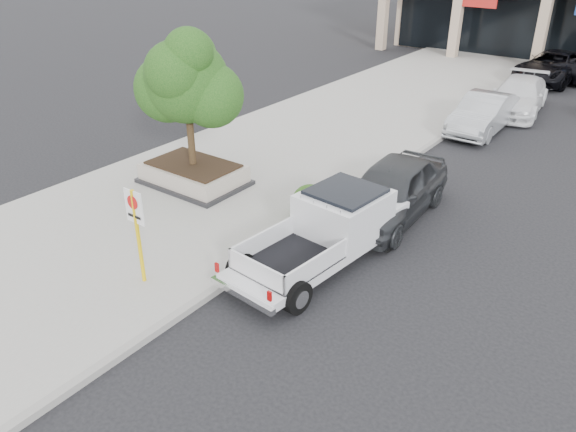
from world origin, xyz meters
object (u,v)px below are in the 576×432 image
object	(u,v)px
curb_car_a	(391,190)
curb_car_b	(483,114)
planter_tree	(193,81)
no_parking_sign	(136,224)
pickup_truck	(319,234)
curb_car_d	(553,67)
curb_car_c	(518,96)
planter	(194,174)

from	to	relation	value
curb_car_a	curb_car_b	bearing A→B (deg)	90.40
planter_tree	curb_car_a	distance (m)	6.57
planter_tree	no_parking_sign	world-z (taller)	planter_tree
pickup_truck	curb_car_a	distance (m)	3.36
curb_car_b	pickup_truck	bearing A→B (deg)	-89.29
planter_tree	curb_car_d	world-z (taller)	planter_tree
curb_car_c	curb_car_d	bearing A→B (deg)	84.57
planter	curb_car_b	distance (m)	12.10
curb_car_b	curb_car_d	world-z (taller)	curb_car_d
curb_car_d	curb_car_b	bearing A→B (deg)	-83.18
no_parking_sign	curb_car_a	distance (m)	7.20
no_parking_sign	pickup_truck	distance (m)	4.26
curb_car_d	curb_car_c	bearing A→B (deg)	-80.68
planter	curb_car_b	bearing A→B (deg)	63.52
curb_car_d	planter_tree	bearing A→B (deg)	-96.87
pickup_truck	curb_car_d	bearing A→B (deg)	95.84
curb_car_b	curb_car_d	size ratio (longest dim) A/B	0.80
pickup_truck	curb_car_b	xyz separation A→B (m)	(-0.32, 12.27, -0.10)
pickup_truck	curb_car_a	xyz separation A→B (m)	(0.20, 3.35, -0.02)
planter	curb_car_c	distance (m)	15.47
pickup_truck	planter	bearing A→B (deg)	171.26
planter	planter_tree	xyz separation A→B (m)	(0.13, 0.15, 2.94)
planter	planter_tree	world-z (taller)	planter_tree
planter	no_parking_sign	distance (m)	5.64
pickup_truck	curb_car_c	world-z (taller)	pickup_truck
planter_tree	curb_car_c	size ratio (longest dim) A/B	0.78
planter_tree	no_parking_sign	size ratio (longest dim) A/B	1.74
planter	no_parking_sign	xyz separation A→B (m)	(3.00, -4.63, 1.16)
no_parking_sign	curb_car_c	world-z (taller)	no_parking_sign
curb_car_a	curb_car_b	size ratio (longest dim) A/B	1.07
curb_car_a	curb_car_b	world-z (taller)	curb_car_a
curb_car_a	curb_car_c	distance (m)	12.46
planter_tree	curb_car_d	distance (m)	21.72
curb_car_a	planter_tree	bearing A→B (deg)	-166.05
planter	curb_car_a	size ratio (longest dim) A/B	0.66
planter	curb_car_d	world-z (taller)	curb_car_d
planter	planter_tree	size ratio (longest dim) A/B	0.80
no_parking_sign	curb_car_a	size ratio (longest dim) A/B	0.47
no_parking_sign	curb_car_a	world-z (taller)	no_parking_sign
no_parking_sign	curb_car_b	distance (m)	15.67
pickup_truck	curb_car_a	world-z (taller)	pickup_truck
curb_car_c	planter	bearing A→B (deg)	-118.86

